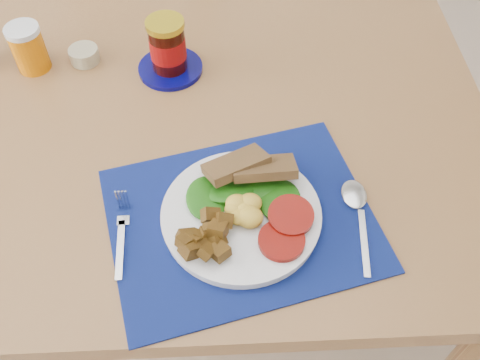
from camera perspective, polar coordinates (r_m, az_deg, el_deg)
The scene contains 9 objects.
ground at distance 1.58m, azimuth -8.18°, elevation -18.49°, with size 4.00×4.00×0.00m, color tan.
table at distance 1.10m, azimuth -11.62°, elevation 3.49°, with size 1.40×0.90×0.75m.
placemat at distance 0.87m, azimuth 0.12°, elevation -4.18°, with size 0.42×0.33×0.00m, color #040630.
breakfast_plate at distance 0.85m, azimuth -0.21°, elevation -3.66°, with size 0.25×0.25×0.06m.
fork at distance 0.87m, azimuth -12.45°, elevation -5.33°, with size 0.02×0.15×0.00m.
spoon at distance 0.90m, azimuth 12.34°, elevation -3.04°, with size 0.04×0.18×0.01m.
juice_glass at distance 1.18m, azimuth -21.60°, elevation 12.85°, with size 0.07×0.07×0.09m, color #D66E05.
ramekin at distance 1.18m, azimuth -16.28°, elevation 12.68°, with size 0.06×0.06×0.03m, color tan.
jam_on_saucer at distance 1.10m, azimuth -7.68°, elevation 13.62°, with size 0.13×0.13×0.12m.
Camera 1 is at (0.19, -0.53, 1.48)m, focal length 40.00 mm.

